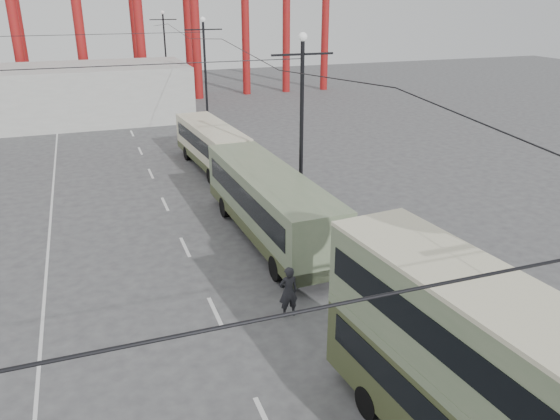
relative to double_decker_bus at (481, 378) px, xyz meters
name	(u,v)px	position (x,y,z in m)	size (l,w,h in m)	color
road_markings	(174,218)	(-3.91, 18.93, -2.86)	(12.52, 120.00, 0.01)	silver
lamp_post_mid	(301,128)	(2.55, 17.23, 1.81)	(3.20, 0.44, 9.32)	black
lamp_post_far	(205,74)	(2.55, 39.23, 1.81)	(3.20, 0.44, 9.32)	black
lamp_post_distant	(165,51)	(2.55, 61.23, 1.81)	(3.20, 0.44, 9.32)	black
fairground_shed	(66,94)	(-9.05, 46.23, -0.37)	(22.00, 10.00, 5.00)	#ACACA7
double_decker_bus	(481,378)	(0.00, 0.00, 0.00)	(3.33, 9.73, 5.12)	#3C4424
single_decker_green	(269,202)	(-0.02, 14.79, -1.00)	(3.08, 11.81, 3.31)	#657857
single_decker_cream	(212,144)	(0.09, 27.10, -1.21)	(3.06, 9.59, 2.94)	beige
pedestrian	(288,292)	(-1.58, 8.13, -1.88)	(0.72, 0.47, 1.97)	black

